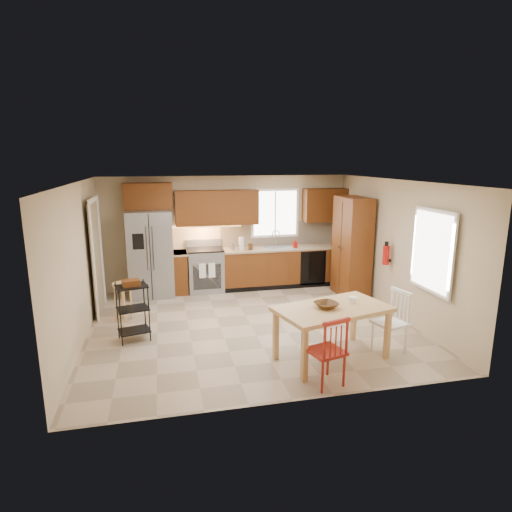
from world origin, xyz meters
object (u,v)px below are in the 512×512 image
at_px(range_stove, 206,271).
at_px(table_bowl, 326,308).
at_px(dining_table, 332,334).
at_px(fire_extinguisher, 386,255).
at_px(utility_cart, 133,312).
at_px(chair_red, 326,350).
at_px(chair_white, 390,322).
at_px(soap_bottle, 295,244).
at_px(pantry, 352,247).
at_px(bar_stool, 123,302).
at_px(table_jar, 353,301).
at_px(refrigerator, 151,254).

xyz_separation_m(range_stove, table_bowl, (1.33, -3.71, 0.33)).
relative_size(range_stove, dining_table, 0.57).
xyz_separation_m(fire_extinguisher, utility_cart, (-4.59, -0.35, -0.62)).
distance_m(chair_red, chair_white, 1.48).
bearing_deg(range_stove, fire_extinguisher, -32.62).
bearing_deg(soap_bottle, pantry, -43.45).
relative_size(pantry, dining_table, 1.31).
bearing_deg(utility_cart, fire_extinguisher, -9.18).
bearing_deg(fire_extinguisher, bar_stool, 173.21).
relative_size(fire_extinguisher, dining_table, 0.22).
distance_m(dining_table, table_jar, 0.56).
bearing_deg(chair_red, chair_white, 13.51).
distance_m(refrigerator, range_stove, 1.24).
height_order(table_jar, bar_stool, table_jar).
height_order(range_stove, soap_bottle, soap_bottle).
relative_size(fire_extinguisher, chair_white, 0.38).
bearing_deg(table_bowl, dining_table, 0.00).
bearing_deg(soap_bottle, range_stove, 177.60).
bearing_deg(range_stove, table_bowl, -70.30).
bearing_deg(pantry, table_bowl, -121.15).
bearing_deg(table_bowl, utility_cart, 154.20).
relative_size(range_stove, soap_bottle, 4.82).
bearing_deg(dining_table, chair_red, -133.10).
bearing_deg(chair_red, range_stove, 89.10).
relative_size(refrigerator, table_jar, 12.98).
xyz_separation_m(pantry, utility_cart, (-4.39, -1.40, -0.57)).
bearing_deg(pantry, soap_bottle, 136.55).
xyz_separation_m(range_stove, bar_stool, (-1.64, -1.46, -0.11)).
bearing_deg(utility_cart, pantry, 4.14).
distance_m(refrigerator, dining_table, 4.50).
xyz_separation_m(dining_table, table_bowl, (-0.10, 0.00, 0.40)).
bearing_deg(range_stove, refrigerator, -177.01).
distance_m(pantry, chair_red, 3.92).
distance_m(range_stove, fire_extinguisher, 3.83).
xyz_separation_m(pantry, bar_stool, (-4.62, -0.48, -0.70)).
bearing_deg(range_stove, dining_table, -68.95).
bearing_deg(soap_bottle, chair_white, -84.42).
bearing_deg(table_jar, bar_stool, 147.80).
distance_m(fire_extinguisher, dining_table, 2.53).
height_order(range_stove, table_bowl, range_stove).
bearing_deg(bar_stool, range_stove, 43.46).
height_order(fire_extinguisher, table_bowl, fire_extinguisher).
height_order(soap_bottle, chair_white, soap_bottle).
bearing_deg(chair_white, chair_red, 103.51).
xyz_separation_m(refrigerator, fire_extinguisher, (4.33, -1.98, 0.19)).
bearing_deg(table_jar, fire_extinguisher, 48.45).
bearing_deg(chair_white, table_jar, 70.43).
height_order(refrigerator, dining_table, refrigerator).
bearing_deg(fire_extinguisher, pantry, 100.78).
bearing_deg(refrigerator, utility_cart, -96.45).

